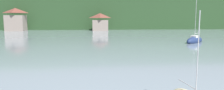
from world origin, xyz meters
The scene contains 4 objects.
wooded_hillside centered at (-22.10, 129.28, 6.72)m, with size 352.00×53.62×39.60m.
shore_building_westcentral centered at (-32.66, 93.03, 4.29)m, with size 7.23×5.83×8.83m.
shore_building_central centered at (0.00, 92.97, 3.39)m, with size 6.43×5.71×6.91m.
sailboat_far_5 centered at (17.90, 48.66, 0.43)m, with size 5.88×5.46×9.51m.
Camera 1 is at (-2.45, 7.17, 4.95)m, focal length 34.19 mm.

